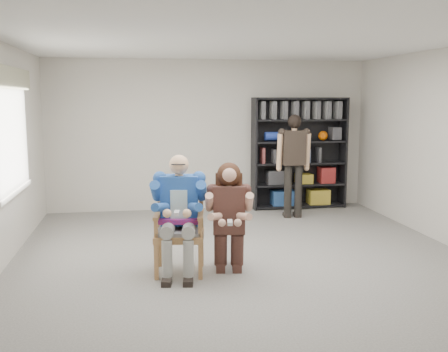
{
  "coord_description": "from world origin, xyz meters",
  "views": [
    {
      "loc": [
        -1.35,
        -6.26,
        2.08
      ],
      "look_at": [
        -0.2,
        0.6,
        1.05
      ],
      "focal_mm": 42.0,
      "sensor_mm": 36.0,
      "label": 1
    }
  ],
  "objects": [
    {
      "name": "seated_man",
      "position": [
        -0.87,
        -0.17,
        0.72
      ],
      "size": [
        0.74,
        0.95,
        1.44
      ],
      "primitive_type": null,
      "rotation": [
        0.0,
        0.0,
        -0.15
      ],
      "color": "#154B9A",
      "rests_on": "floor"
    },
    {
      "name": "bookshelf",
      "position": [
        1.7,
        3.28,
        1.05
      ],
      "size": [
        1.8,
        0.38,
        2.1
      ],
      "primitive_type": null,
      "color": "black",
      "rests_on": "floor"
    },
    {
      "name": "window_left",
      "position": [
        -2.95,
        1.0,
        1.63
      ],
      "size": [
        0.16,
        2.0,
        1.75
      ],
      "primitive_type": null,
      "color": "white",
      "rests_on": "room_shell"
    },
    {
      "name": "armchair",
      "position": [
        -0.87,
        -0.17,
        0.55
      ],
      "size": [
        0.73,
        0.71,
        1.11
      ],
      "primitive_type": null,
      "rotation": [
        0.0,
        0.0,
        -0.15
      ],
      "color": "#A46444",
      "rests_on": "floor"
    },
    {
      "name": "kneeling_woman",
      "position": [
        -0.29,
        -0.29,
        0.66
      ],
      "size": [
        0.68,
        0.96,
        1.32
      ],
      "primitive_type": null,
      "rotation": [
        0.0,
        0.0,
        -0.15
      ],
      "color": "#3B271F",
      "rests_on": "floor"
    },
    {
      "name": "standing_man",
      "position": [
        1.34,
        2.46,
        0.9
      ],
      "size": [
        0.57,
        0.34,
        1.8
      ],
      "primitive_type": null,
      "rotation": [
        0.0,
        0.0,
        -0.06
      ],
      "color": "black",
      "rests_on": "floor"
    },
    {
      "name": "floor",
      "position": [
        0.0,
        0.0,
        0.0
      ],
      "size": [
        6.0,
        7.0,
        0.01
      ],
      "primitive_type": "cube",
      "color": "#65625E",
      "rests_on": "ground"
    },
    {
      "name": "room_shell",
      "position": [
        0.0,
        0.0,
        1.4
      ],
      "size": [
        6.0,
        7.0,
        2.8
      ],
      "primitive_type": null,
      "color": "beige",
      "rests_on": "ground"
    }
  ]
}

